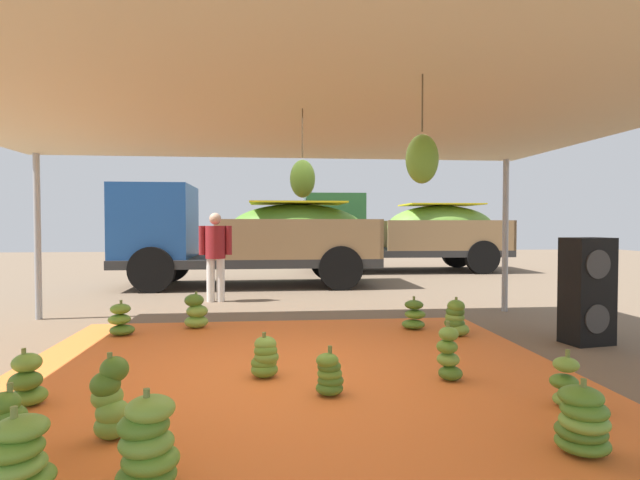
{
  "coord_description": "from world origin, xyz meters",
  "views": [
    {
      "loc": [
        -0.21,
        -5.04,
        1.5
      ],
      "look_at": [
        0.49,
        2.01,
        1.27
      ],
      "focal_mm": 28.67,
      "sensor_mm": 36.0,
      "label": 1
    }
  ],
  "objects_px": {
    "worker_0": "(215,250)",
    "banana_bunch_11": "(196,312)",
    "banana_bunch_12": "(147,445)",
    "banana_bunch_6": "(110,400)",
    "speaker_stack": "(587,291)",
    "banana_bunch_5": "(121,321)",
    "banana_bunch_7": "(566,384)",
    "banana_bunch_1": "(329,375)",
    "banana_bunch_13": "(9,432)",
    "banana_bunch_8": "(265,358)",
    "cargo_truck_main": "(243,234)",
    "cargo_truck_far": "(400,231)",
    "banana_bunch_4": "(449,355)",
    "banana_bunch_0": "(17,466)",
    "banana_bunch_14": "(414,316)",
    "banana_bunch_3": "(27,382)",
    "banana_bunch_10": "(456,319)",
    "banana_bunch_9": "(583,423)"
  },
  "relations": [
    {
      "from": "banana_bunch_4",
      "to": "banana_bunch_1",
      "type": "bearing_deg",
      "value": -165.25
    },
    {
      "from": "banana_bunch_0",
      "to": "banana_bunch_6",
      "type": "bearing_deg",
      "value": 76.65
    },
    {
      "from": "banana_bunch_1",
      "to": "banana_bunch_13",
      "type": "height_order",
      "value": "banana_bunch_13"
    },
    {
      "from": "banana_bunch_8",
      "to": "banana_bunch_13",
      "type": "height_order",
      "value": "banana_bunch_13"
    },
    {
      "from": "banana_bunch_1",
      "to": "banana_bunch_0",
      "type": "bearing_deg",
      "value": -138.62
    },
    {
      "from": "worker_0",
      "to": "banana_bunch_9",
      "type": "bearing_deg",
      "value": -66.1
    },
    {
      "from": "banana_bunch_1",
      "to": "cargo_truck_main",
      "type": "bearing_deg",
      "value": 98.01
    },
    {
      "from": "banana_bunch_9",
      "to": "banana_bunch_11",
      "type": "relative_size",
      "value": 0.95
    },
    {
      "from": "banana_bunch_10",
      "to": "banana_bunch_1",
      "type": "bearing_deg",
      "value": -131.9
    },
    {
      "from": "banana_bunch_9",
      "to": "cargo_truck_main",
      "type": "distance_m",
      "value": 9.78
    },
    {
      "from": "banana_bunch_11",
      "to": "speaker_stack",
      "type": "relative_size",
      "value": 0.39
    },
    {
      "from": "banana_bunch_4",
      "to": "banana_bunch_12",
      "type": "xyz_separation_m",
      "value": [
        -2.38,
        -1.77,
        0.01
      ]
    },
    {
      "from": "worker_0",
      "to": "banana_bunch_11",
      "type": "bearing_deg",
      "value": -90.39
    },
    {
      "from": "cargo_truck_main",
      "to": "cargo_truck_far",
      "type": "distance_m",
      "value": 5.82
    },
    {
      "from": "speaker_stack",
      "to": "banana_bunch_6",
      "type": "bearing_deg",
      "value": -155.13
    },
    {
      "from": "banana_bunch_1",
      "to": "banana_bunch_6",
      "type": "distance_m",
      "value": 1.78
    },
    {
      "from": "banana_bunch_11",
      "to": "cargo_truck_main",
      "type": "relative_size",
      "value": 0.08
    },
    {
      "from": "banana_bunch_13",
      "to": "banana_bunch_9",
      "type": "bearing_deg",
      "value": -2.68
    },
    {
      "from": "banana_bunch_0",
      "to": "banana_bunch_10",
      "type": "height_order",
      "value": "banana_bunch_0"
    },
    {
      "from": "banana_bunch_12",
      "to": "banana_bunch_11",
      "type": "bearing_deg",
      "value": 94.58
    },
    {
      "from": "banana_bunch_7",
      "to": "banana_bunch_13",
      "type": "height_order",
      "value": "banana_bunch_13"
    },
    {
      "from": "banana_bunch_14",
      "to": "banana_bunch_9",
      "type": "bearing_deg",
      "value": -90.49
    },
    {
      "from": "banana_bunch_13",
      "to": "banana_bunch_4",
      "type": "bearing_deg",
      "value": 23.8
    },
    {
      "from": "banana_bunch_5",
      "to": "banana_bunch_7",
      "type": "xyz_separation_m",
      "value": [
        4.37,
        -3.13,
        -0.0
      ]
    },
    {
      "from": "banana_bunch_12",
      "to": "banana_bunch_6",
      "type": "bearing_deg",
      "value": 120.06
    },
    {
      "from": "banana_bunch_6",
      "to": "banana_bunch_8",
      "type": "bearing_deg",
      "value": 50.98
    },
    {
      "from": "banana_bunch_0",
      "to": "cargo_truck_far",
      "type": "relative_size",
      "value": 0.09
    },
    {
      "from": "banana_bunch_6",
      "to": "cargo_truck_main",
      "type": "relative_size",
      "value": 0.1
    },
    {
      "from": "banana_bunch_5",
      "to": "banana_bunch_6",
      "type": "height_order",
      "value": "banana_bunch_6"
    },
    {
      "from": "banana_bunch_5",
      "to": "banana_bunch_0",
      "type": "bearing_deg",
      "value": -81.03
    },
    {
      "from": "banana_bunch_14",
      "to": "speaker_stack",
      "type": "distance_m",
      "value": 2.22
    },
    {
      "from": "banana_bunch_9",
      "to": "banana_bunch_12",
      "type": "xyz_separation_m",
      "value": [
        -2.69,
        -0.16,
        0.04
      ]
    },
    {
      "from": "banana_bunch_0",
      "to": "banana_bunch_4",
      "type": "xyz_separation_m",
      "value": [
        3.0,
        1.92,
        0.01
      ]
    },
    {
      "from": "worker_0",
      "to": "banana_bunch_14",
      "type": "bearing_deg",
      "value": -43.22
    },
    {
      "from": "banana_bunch_7",
      "to": "banana_bunch_12",
      "type": "xyz_separation_m",
      "value": [
        -3.07,
        -0.97,
        0.05
      ]
    },
    {
      "from": "banana_bunch_6",
      "to": "banana_bunch_14",
      "type": "distance_m",
      "value": 4.62
    },
    {
      "from": "banana_bunch_1",
      "to": "banana_bunch_3",
      "type": "distance_m",
      "value": 2.48
    },
    {
      "from": "banana_bunch_8",
      "to": "banana_bunch_14",
      "type": "distance_m",
      "value": 2.95
    },
    {
      "from": "banana_bunch_8",
      "to": "speaker_stack",
      "type": "relative_size",
      "value": 0.33
    },
    {
      "from": "banana_bunch_8",
      "to": "banana_bunch_4",
      "type": "bearing_deg",
      "value": -8.39
    },
    {
      "from": "banana_bunch_11",
      "to": "banana_bunch_14",
      "type": "height_order",
      "value": "banana_bunch_11"
    },
    {
      "from": "banana_bunch_5",
      "to": "banana_bunch_3",
      "type": "bearing_deg",
      "value": -89.73
    },
    {
      "from": "banana_bunch_3",
      "to": "banana_bunch_12",
      "type": "bearing_deg",
      "value": -48.05
    },
    {
      "from": "banana_bunch_1",
      "to": "banana_bunch_10",
      "type": "relative_size",
      "value": 0.83
    },
    {
      "from": "banana_bunch_3",
      "to": "cargo_truck_far",
      "type": "height_order",
      "value": "cargo_truck_far"
    },
    {
      "from": "banana_bunch_10",
      "to": "banana_bunch_13",
      "type": "height_order",
      "value": "banana_bunch_13"
    },
    {
      "from": "banana_bunch_12",
      "to": "banana_bunch_4",
      "type": "bearing_deg",
      "value": 36.56
    },
    {
      "from": "banana_bunch_7",
      "to": "banana_bunch_13",
      "type": "relative_size",
      "value": 0.9
    },
    {
      "from": "banana_bunch_10",
      "to": "banana_bunch_6",
      "type": "bearing_deg",
      "value": -140.78
    },
    {
      "from": "banana_bunch_1",
      "to": "banana_bunch_5",
      "type": "height_order",
      "value": "banana_bunch_5"
    }
  ]
}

